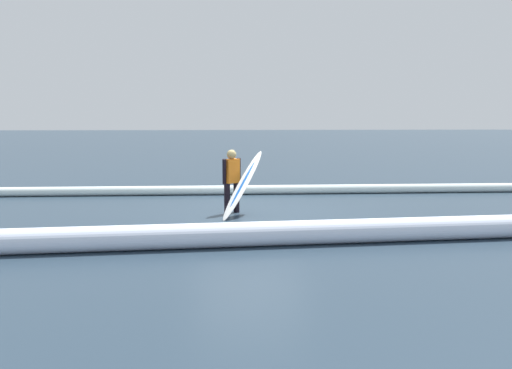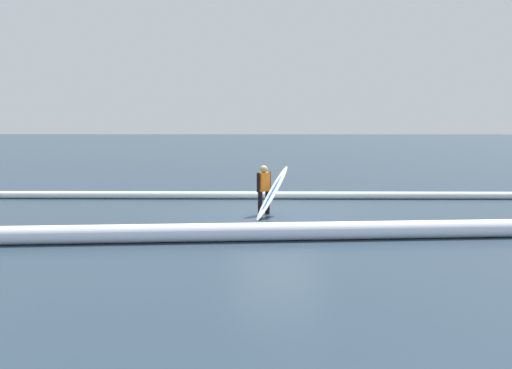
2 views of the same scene
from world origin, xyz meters
TOP-DOWN VIEW (x-y plane):
  - ground_plane at (0.00, 0.00)m, footprint 161.93×161.93m
  - surfer at (0.42, 0.11)m, footprint 0.43×0.44m
  - surfboard at (0.17, 0.42)m, footprint 1.13×1.40m
  - wave_crest_foreground at (0.78, -2.79)m, footprint 25.30×0.27m
  - wave_crest_midground at (2.03, 3.39)m, footprint 18.33×1.77m

SIDE VIEW (x-z plane):
  - ground_plane at x=0.00m, z-range 0.00..0.00m
  - wave_crest_foreground at x=0.78m, z-range 0.00..0.27m
  - wave_crest_midground at x=2.03m, z-range 0.00..0.43m
  - surfboard at x=0.17m, z-range -0.02..1.44m
  - surfer at x=0.42m, z-range 0.09..1.57m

